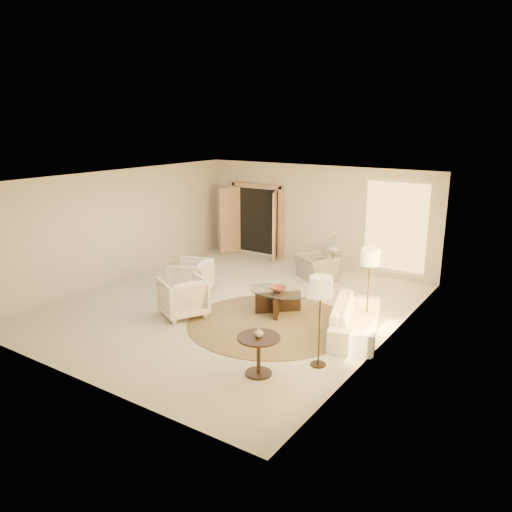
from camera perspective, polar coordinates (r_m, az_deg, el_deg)
The scene contains 18 objects.
room at distance 10.75m, azimuth -2.96°, elevation 1.38°, with size 7.04×8.04×2.83m.
windows_right at distance 9.29m, azimuth 14.80°, elevation -1.64°, with size 0.10×6.40×2.40m, color #F0BE60, non-canonical shape.
window_back_corner at distance 13.19m, azimuth 15.63°, elevation 3.21°, with size 1.70×0.10×2.40m, color #F0BE60, non-canonical shape.
curtains_right at distance 10.14m, azimuth 16.20°, elevation -0.63°, with size 0.06×5.20×2.60m, color #D1B08A, non-canonical shape.
french_doors at distance 14.94m, azimuth -0.07°, elevation 4.02°, with size 1.95×0.66×2.16m.
area_rug at distance 10.18m, azimuth 1.62°, elevation -7.67°, with size 3.35×3.35×0.01m, color #42321C.
sofa at distance 9.80m, azimuth 11.32°, elevation -7.01°, with size 2.10×0.82×0.61m, color white.
armchair_left at distance 11.86m, azimuth -7.47°, elevation -2.18°, with size 0.87×0.81×0.89m, color white.
armchair_right at distance 10.55m, azimuth -8.35°, elevation -4.41°, with size 0.88×0.82×0.90m, color white.
accent_chair at distance 12.93m, azimuth 6.84°, elevation -0.80°, with size 0.97×0.63×0.85m, color gray.
coffee_table at distance 10.65m, azimuth 2.53°, elevation -4.91°, with size 1.53×1.53×0.48m.
end_table at distance 8.09m, azimuth 0.31°, elevation -10.54°, with size 0.69×0.69×0.66m.
side_table at distance 13.41m, azimuth 8.80°, elevation -0.60°, with size 0.50×0.50×0.58m.
floor_lamp_near at distance 9.99m, azimuth 12.91°, elevation -0.49°, with size 0.38×0.38×1.56m.
floor_lamp_far at distance 8.10m, azimuth 7.41°, elevation -3.95°, with size 0.38×0.38×1.55m.
bowl at distance 10.57m, azimuth 2.54°, elevation -3.78°, with size 0.35×0.35×0.08m, color brown.
end_vase at distance 7.97m, azimuth 0.31°, elevation -8.75°, with size 0.15×0.15×0.15m, color silver.
side_vase at distance 13.32m, azimuth 8.86°, elevation 0.91°, with size 0.26×0.26×0.28m, color silver.
Camera 1 is at (6.24, -8.37, 3.96)m, focal length 35.00 mm.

